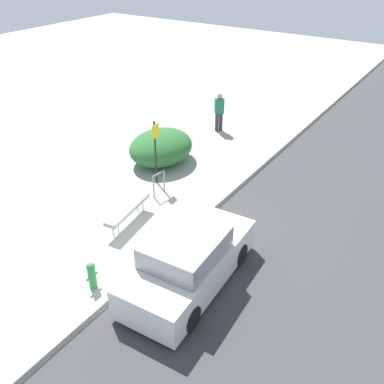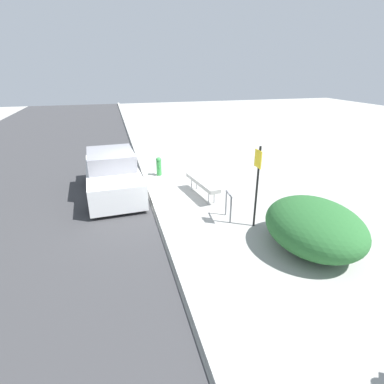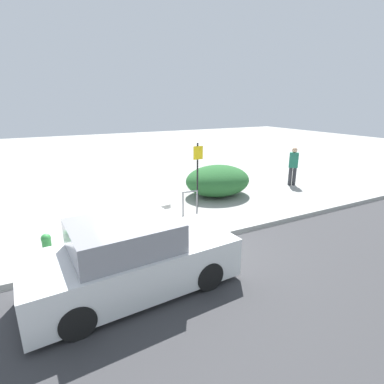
{
  "view_description": "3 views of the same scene",
  "coord_description": "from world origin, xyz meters",
  "px_view_note": "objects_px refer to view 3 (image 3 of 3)",
  "views": [
    {
      "loc": [
        -7.58,
        -5.79,
        7.48
      ],
      "look_at": [
        1.59,
        0.35,
        0.83
      ],
      "focal_mm": 40.0,
      "sensor_mm": 36.0,
      "label": 1
    },
    {
      "loc": [
        9.34,
        -1.14,
        4.16
      ],
      "look_at": [
        1.66,
        0.92,
        0.84
      ],
      "focal_mm": 28.0,
      "sensor_mm": 36.0,
      "label": 2
    },
    {
      "loc": [
        -2.36,
        -6.46,
        3.64
      ],
      "look_at": [
        1.6,
        1.06,
        1.07
      ],
      "focal_mm": 28.0,
      "sensor_mm": 36.0,
      "label": 3
    }
  ],
  "objects_px": {
    "fire_hydrant": "(47,248)",
    "parked_car_near": "(132,259)",
    "sign_post": "(198,169)",
    "pedestrian": "(293,165)",
    "bench": "(140,211)",
    "bike_rack": "(190,200)"
  },
  "relations": [
    {
      "from": "sign_post",
      "to": "fire_hydrant",
      "type": "height_order",
      "value": "sign_post"
    },
    {
      "from": "bench",
      "to": "fire_hydrant",
      "type": "xyz_separation_m",
      "value": [
        -2.58,
        -1.1,
        -0.1
      ]
    },
    {
      "from": "fire_hydrant",
      "to": "parked_car_near",
      "type": "relative_size",
      "value": 0.18
    },
    {
      "from": "sign_post",
      "to": "bench",
      "type": "bearing_deg",
      "value": -161.98
    },
    {
      "from": "bench",
      "to": "fire_hydrant",
      "type": "bearing_deg",
      "value": -165.99
    },
    {
      "from": "fire_hydrant",
      "to": "bench",
      "type": "bearing_deg",
      "value": 23.04
    },
    {
      "from": "bench",
      "to": "sign_post",
      "type": "relative_size",
      "value": 0.86
    },
    {
      "from": "sign_post",
      "to": "pedestrian",
      "type": "relative_size",
      "value": 1.34
    },
    {
      "from": "fire_hydrant",
      "to": "bike_rack",
      "type": "bearing_deg",
      "value": 16.88
    },
    {
      "from": "bench",
      "to": "bike_rack",
      "type": "distance_m",
      "value": 1.84
    },
    {
      "from": "bench",
      "to": "pedestrian",
      "type": "distance_m",
      "value": 7.77
    },
    {
      "from": "parked_car_near",
      "to": "pedestrian",
      "type": "bearing_deg",
      "value": 23.04
    },
    {
      "from": "bike_rack",
      "to": "pedestrian",
      "type": "distance_m",
      "value": 5.94
    },
    {
      "from": "bike_rack",
      "to": "sign_post",
      "type": "xyz_separation_m",
      "value": [
        0.58,
        0.54,
        0.88
      ]
    },
    {
      "from": "bike_rack",
      "to": "parked_car_near",
      "type": "height_order",
      "value": "parked_car_near"
    },
    {
      "from": "bike_rack",
      "to": "bench",
      "type": "bearing_deg",
      "value": -172.52
    },
    {
      "from": "sign_post",
      "to": "pedestrian",
      "type": "height_order",
      "value": "sign_post"
    },
    {
      "from": "fire_hydrant",
      "to": "parked_car_near",
      "type": "height_order",
      "value": "parked_car_near"
    },
    {
      "from": "bench",
      "to": "parked_car_near",
      "type": "xyz_separation_m",
      "value": [
        -1.12,
        -2.95,
        0.16
      ]
    },
    {
      "from": "sign_post",
      "to": "fire_hydrant",
      "type": "relative_size",
      "value": 3.01
    },
    {
      "from": "sign_post",
      "to": "parked_car_near",
      "type": "xyz_separation_m",
      "value": [
        -3.53,
        -3.74,
        -0.72
      ]
    },
    {
      "from": "bike_rack",
      "to": "fire_hydrant",
      "type": "relative_size",
      "value": 1.08
    }
  ]
}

